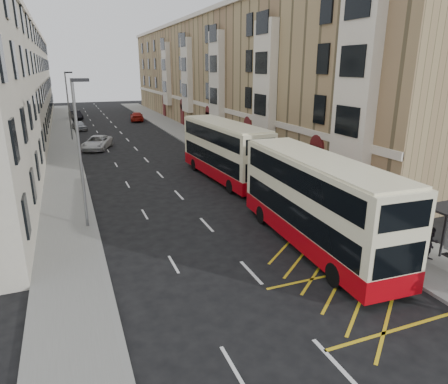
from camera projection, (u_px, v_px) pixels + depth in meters
name	position (u px, v px, depth m)	size (l,w,h in m)	color
ground	(299.00, 324.00, 14.10)	(200.00, 200.00, 0.00)	black
pavement_right	(216.00, 149.00, 43.49)	(4.00, 120.00, 0.15)	slate
pavement_left	(64.00, 161.00, 38.07)	(3.00, 120.00, 0.15)	slate
kerb_right	(198.00, 151.00, 42.79)	(0.25, 120.00, 0.15)	gray
kerb_left	(80.00, 160.00, 38.60)	(0.25, 120.00, 0.15)	gray
road_markings	(122.00, 134.00, 54.03)	(10.00, 110.00, 0.01)	silver
terrace_right	(223.00, 75.00, 57.31)	(10.75, 79.00, 15.25)	#9E885C
terrace_left	(3.00, 86.00, 47.82)	(9.18, 79.00, 13.25)	beige
guard_railing	(344.00, 222.00, 21.13)	(0.06, 6.56, 1.01)	red
street_lamp_near	(80.00, 147.00, 21.13)	(0.93, 0.18, 8.00)	slate
street_lamp_far	(69.00, 102.00, 47.75)	(0.93, 0.18, 8.00)	slate
double_decker_front	(316.00, 202.00, 19.54)	(3.19, 11.64, 4.60)	#F2EABE
double_decker_rear	(224.00, 151.00, 31.57)	(3.26, 11.57, 4.56)	#F2EABE
pedestrian_mid	(431.00, 244.00, 18.22)	(0.79, 0.61, 1.62)	black
pedestrian_far	(328.00, 207.00, 22.65)	(1.09, 0.45, 1.86)	black
white_van	(97.00, 143.00, 43.77)	(2.41, 5.23, 1.45)	silver
car_silver	(79.00, 126.00, 56.96)	(1.53, 3.80, 1.29)	#94979B
car_dark	(76.00, 115.00, 68.72)	(1.57, 4.52, 1.49)	black
car_red	(137.00, 117.00, 66.41)	(2.08, 5.11, 1.48)	#A9160D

